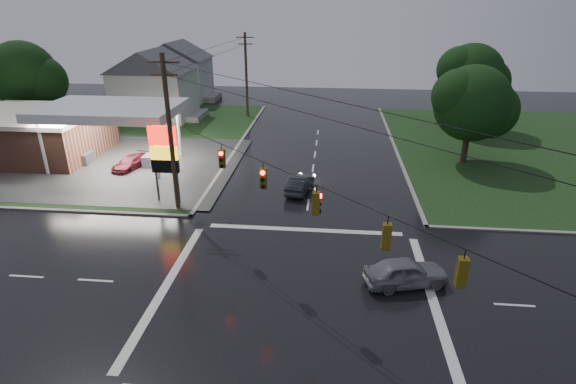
# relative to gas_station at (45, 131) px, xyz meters

# --- Properties ---
(ground) EXTENTS (120.00, 120.00, 0.00)m
(ground) POSITION_rel_gas_station_xyz_m (25.68, -19.70, -2.55)
(ground) COLOR black
(ground) RESTS_ON ground
(grass_nw) EXTENTS (36.00, 36.00, 0.08)m
(grass_nw) POSITION_rel_gas_station_xyz_m (-0.32, 6.30, -2.51)
(grass_nw) COLOR black
(grass_nw) RESTS_ON ground
(grass_ne) EXTENTS (36.00, 36.00, 0.08)m
(grass_ne) POSITION_rel_gas_station_xyz_m (51.68, 6.30, -2.51)
(grass_ne) COLOR black
(grass_ne) RESTS_ON ground
(gas_station) EXTENTS (26.20, 18.00, 5.60)m
(gas_station) POSITION_rel_gas_station_xyz_m (0.00, 0.00, 0.00)
(gas_station) COLOR #2D2D2D
(gas_station) RESTS_ON ground
(pylon_sign) EXTENTS (2.00, 0.35, 6.00)m
(pylon_sign) POSITION_rel_gas_station_xyz_m (15.18, -9.20, 1.46)
(pylon_sign) COLOR #59595E
(pylon_sign) RESTS_ON ground
(utility_pole_nw) EXTENTS (2.20, 0.32, 11.00)m
(utility_pole_nw) POSITION_rel_gas_station_xyz_m (16.18, -10.20, 3.17)
(utility_pole_nw) COLOR #382619
(utility_pole_nw) RESTS_ON ground
(utility_pole_n) EXTENTS (2.20, 0.32, 10.50)m
(utility_pole_n) POSITION_rel_gas_station_xyz_m (16.18, 18.30, 2.92)
(utility_pole_n) COLOR #382619
(utility_pole_n) RESTS_ON ground
(traffic_signals) EXTENTS (26.87, 26.87, 1.47)m
(traffic_signals) POSITION_rel_gas_station_xyz_m (25.69, -19.72, 3.93)
(traffic_signals) COLOR black
(traffic_signals) RESTS_ON ground
(house_near) EXTENTS (11.05, 8.48, 8.60)m
(house_near) POSITION_rel_gas_station_xyz_m (4.73, 16.30, 1.86)
(house_near) COLOR silver
(house_near) RESTS_ON ground
(house_far) EXTENTS (11.05, 8.48, 8.60)m
(house_far) POSITION_rel_gas_station_xyz_m (3.73, 28.30, 1.86)
(house_far) COLOR silver
(house_far) RESTS_ON ground
(tree_nw_behind) EXTENTS (8.93, 7.60, 10.00)m
(tree_nw_behind) POSITION_rel_gas_station_xyz_m (-8.17, 10.29, 3.63)
(tree_nw_behind) COLOR black
(tree_nw_behind) RESTS_ON ground
(tree_ne_near) EXTENTS (7.99, 6.80, 8.98)m
(tree_ne_near) POSITION_rel_gas_station_xyz_m (39.82, 2.29, 3.01)
(tree_ne_near) COLOR black
(tree_ne_near) RESTS_ON ground
(tree_ne_far) EXTENTS (8.46, 7.20, 9.80)m
(tree_ne_far) POSITION_rel_gas_station_xyz_m (42.83, 14.29, 3.63)
(tree_ne_far) COLOR black
(tree_ne_far) RESTS_ON ground
(car_north) EXTENTS (2.21, 4.26, 1.34)m
(car_north) POSITION_rel_gas_station_xyz_m (24.88, -6.19, -1.88)
(car_north) COLOR #21262A
(car_north) RESTS_ON ground
(car_crossing) EXTENTS (4.78, 2.88, 1.52)m
(car_crossing) POSITION_rel_gas_station_xyz_m (31.43, -18.40, -1.79)
(car_crossing) COLOR gray
(car_crossing) RESTS_ON ground
(car_pump) EXTENTS (2.70, 4.37, 1.18)m
(car_pump) POSITION_rel_gas_station_xyz_m (9.27, -2.50, -1.96)
(car_pump) COLOR #57131E
(car_pump) RESTS_ON ground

